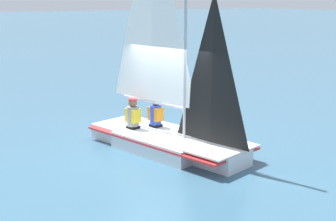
{
  "coord_description": "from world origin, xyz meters",
  "views": [
    {
      "loc": [
        -9.12,
        6.08,
        3.61
      ],
      "look_at": [
        0.0,
        0.0,
        0.99
      ],
      "focal_mm": 50.0,
      "sensor_mm": 36.0,
      "label": 1
    }
  ],
  "objects": [
    {
      "name": "ground_plane",
      "position": [
        0.0,
        0.0,
        0.0
      ],
      "size": [
        260.0,
        260.0,
        0.0
      ],
      "primitive_type": "plane",
      "color": "#38607A"
    },
    {
      "name": "sailboat_main",
      "position": [
        0.03,
        0.01,
        0.83
      ],
      "size": [
        4.54,
        2.53,
        6.12
      ],
      "rotation": [
        0.0,
        0.0,
        3.36
      ],
      "color": "silver",
      "rests_on": "ground_plane"
    },
    {
      "name": "sailor_helm",
      "position": [
        0.77,
        -0.13,
        0.62
      ],
      "size": [
        0.39,
        0.36,
        1.16
      ],
      "rotation": [
        0.0,
        0.0,
        3.36
      ],
      "color": "black",
      "rests_on": "ground_plane"
    },
    {
      "name": "sailor_crew",
      "position": [
        0.95,
        0.44,
        0.63
      ],
      "size": [
        0.39,
        0.36,
        1.16
      ],
      "rotation": [
        0.0,
        0.0,
        3.36
      ],
      "color": "black",
      "rests_on": "ground_plane"
    }
  ]
}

